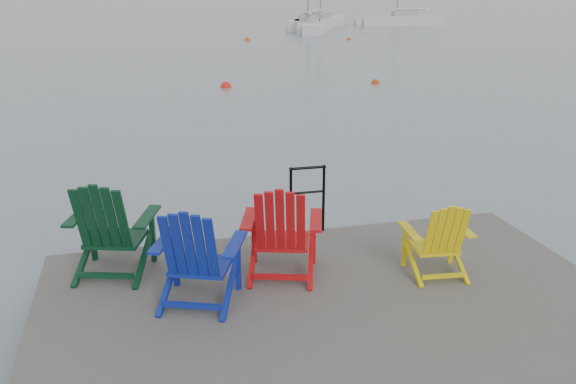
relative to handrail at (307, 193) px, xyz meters
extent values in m
plane|color=slate|center=(-0.25, -2.45, -1.04)|extent=(400.00, 400.00, 0.00)
cube|color=#2A2725|center=(-0.25, -2.45, -0.64)|extent=(6.00, 5.00, 0.20)
cylinder|color=black|center=(-2.95, -0.25, -1.34)|extent=(0.26, 0.26, 1.20)
cylinder|color=black|center=(-0.25, -0.25, -1.34)|extent=(0.26, 0.26, 1.20)
cylinder|color=black|center=(2.45, -0.25, -1.34)|extent=(0.26, 0.26, 1.20)
cylinder|color=black|center=(-0.22, 0.00, -0.09)|extent=(0.04, 0.04, 0.90)
cylinder|color=black|center=(0.22, 0.00, -0.09)|extent=(0.04, 0.04, 0.90)
cylinder|color=black|center=(0.00, 0.00, 0.34)|extent=(0.48, 0.04, 0.04)
cylinder|color=black|center=(0.00, 0.00, 0.01)|extent=(0.44, 0.03, 0.03)
cube|color=black|center=(-2.39, -0.52, -0.17)|extent=(0.74, 0.69, 0.04)
cube|color=black|center=(-2.67, -0.20, -0.22)|extent=(0.07, 0.07, 0.64)
cube|color=black|center=(-1.99, -0.41, -0.22)|extent=(0.07, 0.07, 0.64)
cube|color=black|center=(-2.77, -0.43, 0.11)|extent=(0.33, 0.70, 0.03)
cube|color=black|center=(-2.03, -0.66, 0.11)|extent=(0.33, 0.70, 0.03)
cube|color=black|center=(-2.50, -0.87, 0.21)|extent=(0.62, 0.44, 0.78)
cube|color=navy|center=(-1.54, -1.42, -0.19)|extent=(0.73, 0.69, 0.04)
cube|color=navy|center=(-1.78, -1.09, -0.24)|extent=(0.07, 0.07, 0.61)
cube|color=navy|center=(-1.14, -1.35, -0.24)|extent=(0.07, 0.07, 0.61)
cube|color=navy|center=(-1.89, -1.30, 0.08)|extent=(0.36, 0.66, 0.03)
cube|color=navy|center=(-1.20, -1.57, 0.08)|extent=(0.36, 0.66, 0.03)
cube|color=navy|center=(-1.67, -1.75, 0.17)|extent=(0.60, 0.46, 0.74)
cube|color=red|center=(-0.58, -1.02, -0.19)|extent=(0.71, 0.67, 0.04)
cube|color=red|center=(-0.84, -0.71, -0.23)|extent=(0.07, 0.07, 0.61)
cube|color=red|center=(-0.19, -0.92, -0.23)|extent=(0.07, 0.07, 0.61)
cube|color=red|center=(-0.94, -0.93, 0.09)|extent=(0.32, 0.68, 0.03)
cube|color=red|center=(-0.23, -1.15, 0.09)|extent=(0.32, 0.68, 0.03)
cube|color=red|center=(-0.68, -1.36, 0.18)|extent=(0.60, 0.43, 0.75)
cube|color=yellow|center=(1.07, -1.45, -0.25)|extent=(0.52, 0.47, 0.04)
cube|color=yellow|center=(0.81, -1.25, -0.29)|extent=(0.05, 0.05, 0.50)
cube|color=yellow|center=(1.37, -1.30, -0.29)|extent=(0.05, 0.05, 0.50)
cube|color=yellow|center=(0.77, -1.44, -0.03)|extent=(0.16, 0.55, 0.02)
cube|color=yellow|center=(1.37, -1.50, -0.03)|extent=(0.16, 0.55, 0.02)
cube|color=yellow|center=(1.04, -1.74, 0.05)|extent=(0.46, 0.27, 0.61)
cube|color=silver|center=(11.78, 41.19, -0.79)|extent=(3.75, 8.31, 1.10)
cube|color=#9E9EA3|center=(11.70, 40.80, -0.09)|extent=(1.94, 2.67, 0.55)
cube|color=silver|center=(13.83, 45.05, -0.79)|extent=(7.57, 9.64, 1.10)
cube|color=#9E9EA3|center=(13.56, 44.63, -0.09)|extent=(3.13, 3.46, 0.55)
cube|color=silver|center=(21.91, 46.13, -0.79)|extent=(7.24, 2.94, 1.10)
cube|color=#9E9EA3|center=(22.26, 46.07, -0.09)|extent=(2.29, 1.60, 0.55)
sphere|color=red|center=(6.86, 14.59, -1.04)|extent=(0.32, 0.32, 0.32)
sphere|color=red|center=(1.19, 15.11, -1.04)|extent=(0.39, 0.39, 0.39)
sphere|color=#F7480E|center=(12.33, 32.98, -1.04)|extent=(0.31, 0.31, 0.31)
sphere|color=red|center=(5.50, 33.95, -1.04)|extent=(0.41, 0.41, 0.41)
camera|label=1|loc=(-2.05, -7.13, 2.56)|focal=38.00mm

